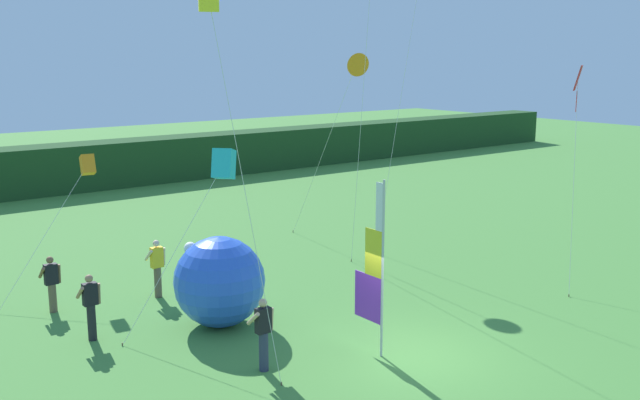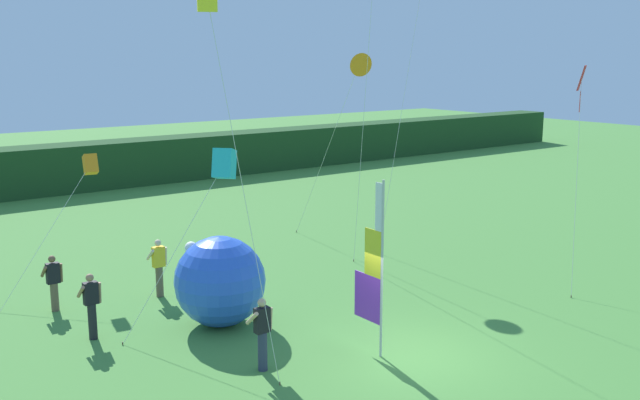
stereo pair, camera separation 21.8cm
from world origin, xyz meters
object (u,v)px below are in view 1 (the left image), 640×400
person_near_banner (157,267)px  kite_orange_delta_5 (356,64)px  person_far_right (51,283)px  inflatable_balloon (219,281)px  person_far_left (91,305)px  kite_red_diamond_0 (578,89)px  kite_orange_box_1 (87,165)px  person_mid_field (263,332)px  kite_cyan_box_3 (224,164)px  banner_flag (374,271)px

person_near_banner → kite_orange_delta_5: kite_orange_delta_5 is taller
person_far_right → inflatable_balloon: size_ratio=0.66×
person_far_left → kite_orange_delta_5: size_ratio=0.24×
person_far_right → person_near_banner: bearing=-11.9°
person_far_left → kite_red_diamond_0: size_ratio=0.25×
person_near_banner → person_far_right: size_ratio=1.09×
person_far_left → kite_red_diamond_0: 16.67m
person_far_left → kite_orange_box_1: kite_orange_box_1 is taller
kite_orange_box_1 → person_mid_field: bearing=-86.3°
inflatable_balloon → kite_orange_delta_5: size_ratio=0.34×
person_near_banner → kite_orange_delta_5: 10.11m
person_mid_field → person_far_right: (-2.65, 6.93, -0.06)m
inflatable_balloon → kite_red_diamond_0: size_ratio=0.36×
kite_red_diamond_0 → kite_orange_delta_5: kite_orange_delta_5 is taller
person_near_banner → person_far_right: (-2.94, 0.62, -0.08)m
person_far_right → kite_orange_delta_5: (11.12, -0.11, 6.00)m
person_near_banner → inflatable_balloon: 3.21m
person_far_left → kite_orange_box_1: (1.90, 5.05, 2.83)m
person_mid_field → kite_cyan_box_3: bearing=75.7°
person_mid_field → person_far_right: person_mid_field is taller
person_far_left → person_far_right: person_far_left is taller
kite_red_diamond_0 → kite_orange_box_1: 16.18m
person_mid_field → kite_orange_box_1: (-0.60, 9.27, 2.83)m
person_far_left → kite_orange_box_1: 6.09m
person_mid_field → inflatable_balloon: (0.63, 3.13, 0.30)m
banner_flag → kite_red_diamond_0: bearing=8.4°
person_near_banner → kite_orange_box_1: size_ratio=0.43×
kite_red_diamond_0 → person_far_left: bearing=167.4°
person_far_left → kite_cyan_box_3: (3.26, -1.27, 3.49)m
inflatable_balloon → person_far_left: bearing=160.9°
person_far_left → banner_flag: bearing=-43.6°
banner_flag → person_far_right: (-5.36, 7.69, -1.22)m
kite_red_diamond_0 → kite_orange_box_1: (-13.56, 8.51, -2.34)m
person_mid_field → person_far_left: same height
person_far_left → kite_orange_box_1: bearing=69.3°
person_far_right → kite_red_diamond_0: bearing=-21.6°
person_near_banner → person_mid_field: size_ratio=1.02×
banner_flag → person_near_banner: (-2.42, 7.06, -1.14)m
kite_orange_box_1 → kite_orange_delta_5: 9.90m
person_near_banner → kite_orange_delta_5: bearing=3.6°
person_far_left → kite_cyan_box_3: size_ratio=0.36×
person_near_banner → kite_orange_box_1: kite_orange_box_1 is taller
person_far_left → kite_orange_delta_5: (10.98, 2.60, 5.93)m
banner_flag → kite_cyan_box_3: kite_cyan_box_3 is taller
kite_orange_box_1 → person_near_banner: bearing=-73.3°
person_far_left → kite_cyan_box_3: bearing=-21.3°
person_mid_field → kite_orange_delta_5: 12.39m
banner_flag → person_far_left: bearing=136.4°
person_near_banner → kite_red_diamond_0: size_ratio=0.26×
inflatable_balloon → kite_cyan_box_3: bearing=-56.9°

